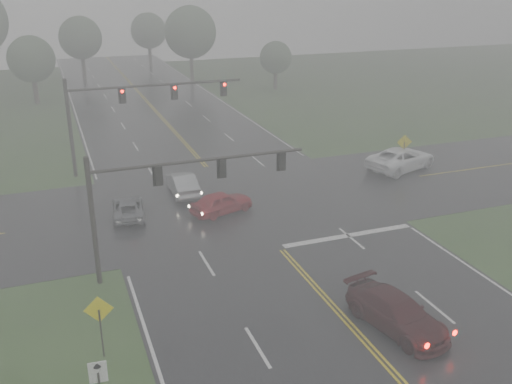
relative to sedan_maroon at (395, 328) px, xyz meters
name	(u,v)px	position (x,y,z in m)	size (l,w,h in m)	color
main_road	(247,212)	(-1.81, 14.78, 0.00)	(18.00, 160.00, 0.02)	black
cross_street	(238,201)	(-1.81, 16.78, 0.00)	(120.00, 14.00, 0.02)	black
stop_bar	(348,236)	(2.69, 9.18, 0.00)	(8.50, 0.50, 0.01)	silver
sedan_maroon	(395,328)	(0.00, 0.00, 0.00)	(2.14, 5.27, 1.53)	black
sedan_red	(222,213)	(-3.43, 15.25, 0.00)	(1.72, 4.27, 1.46)	maroon
sedan_silver	(183,194)	(-5.05, 19.56, 0.00)	(1.62, 4.64, 1.53)	#9DA1A5
car_grey	(129,216)	(-9.32, 16.78, 0.00)	(1.96, 4.25, 1.18)	slate
pickup_white	(400,169)	(12.82, 18.85, 0.00)	(2.91, 6.31, 1.75)	white
signal_gantry_near	(160,188)	(-8.58, 8.72, 4.73)	(11.32, 0.30, 6.77)	black
signal_gantry_far	(125,105)	(-7.74, 26.18, 5.36)	(13.78, 0.39, 7.61)	black
sign_diamond_west	(99,317)	(-12.49, 2.46, 1.92)	(1.18, 0.21, 2.84)	black
sign_arrow_white	(99,383)	(-12.93, -1.66, 1.95)	(0.62, 0.11, 2.79)	black
sign_diamond_east	(404,146)	(12.83, 18.64, 1.98)	(1.20, 0.31, 2.94)	black
tree_nw_a	(31,59)	(-14.53, 55.38, 5.31)	(5.51, 5.51, 8.09)	#30281F
tree_ne_a	(190,32)	(6.75, 62.85, 7.06)	(7.30, 7.30, 10.72)	#30281F
tree_n_mid	(80,38)	(-7.66, 71.28, 5.99)	(6.20, 6.20, 9.11)	#30281F
tree_e_near	(276,58)	(16.28, 54.25, 4.19)	(4.35, 4.35, 6.40)	#30281F
tree_n_far	(148,31)	(4.10, 81.21, 5.76)	(5.97, 5.97, 8.77)	#30281F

